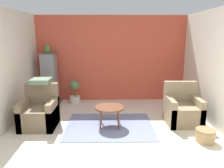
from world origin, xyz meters
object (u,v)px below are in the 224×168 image
at_px(coffee_table, 110,109).
at_px(parrot, 48,49).
at_px(wicker_basket, 205,135).
at_px(armchair_left, 39,113).
at_px(birdcage, 50,80).
at_px(potted_plant, 75,91).
at_px(armchair_right, 182,110).

bearing_deg(coffee_table, parrot, 135.71).
bearing_deg(wicker_basket, armchair_left, 167.00).
bearing_deg(birdcage, parrot, 90.00).
relative_size(birdcage, potted_plant, 2.16).
xyz_separation_m(birdcage, wicker_basket, (3.49, -2.39, -0.57)).
height_order(coffee_table, armchair_right, armchair_right).
relative_size(armchair_right, birdcage, 0.62).
bearing_deg(birdcage, potted_plant, 3.52).
bearing_deg(potted_plant, armchair_right, -29.94).
bearing_deg(armchair_left, birdcage, 96.56).
xyz_separation_m(potted_plant, wicker_basket, (2.80, -2.44, -0.24)).
relative_size(coffee_table, wicker_basket, 1.71).
height_order(coffee_table, potted_plant, potted_plant).
height_order(armchair_right, potted_plant, armchair_right).
relative_size(armchair_right, parrot, 3.94).
distance_m(coffee_table, parrot, 2.65).
height_order(coffee_table, armchair_left, armchair_left).
distance_m(coffee_table, armchair_right, 1.65).
relative_size(coffee_table, armchair_right, 0.68).
xyz_separation_m(coffee_table, armchair_left, (-1.52, 0.03, -0.11)).
bearing_deg(armchair_right, potted_plant, 150.06).
distance_m(potted_plant, wicker_basket, 3.72).
bearing_deg(coffee_table, potted_plant, 120.72).
distance_m(coffee_table, armchair_left, 1.52).
distance_m(armchair_left, potted_plant, 1.75).
distance_m(armchair_left, birdcage, 1.69).
bearing_deg(parrot, armchair_right, -23.97).
bearing_deg(armchair_right, coffee_table, -173.88).
height_order(birdcage, parrot, parrot).
bearing_deg(potted_plant, birdcage, -176.48).
bearing_deg(parrot, armchair_left, -83.45).
distance_m(coffee_table, wicker_basket, 1.95).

